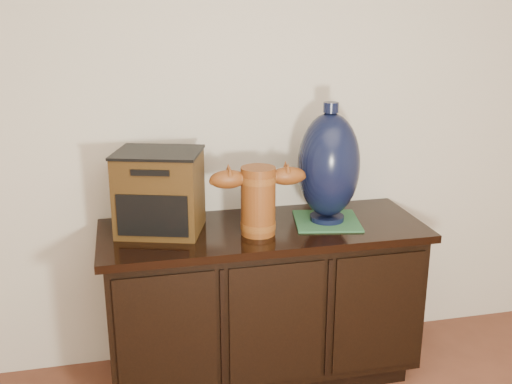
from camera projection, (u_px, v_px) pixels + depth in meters
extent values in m
plane|color=beige|center=(250.00, 97.00, 2.79)|extent=(4.50, 0.00, 4.50)
cube|color=black|center=(262.00, 365.00, 2.91)|extent=(1.29, 0.45, 0.08)
cube|color=black|center=(263.00, 298.00, 2.80)|extent=(1.40, 0.50, 0.64)
cube|color=black|center=(263.00, 230.00, 2.70)|extent=(1.46, 0.56, 0.03)
cube|color=black|center=(167.00, 338.00, 2.46)|extent=(0.41, 0.01, 0.56)
cube|color=black|center=(277.00, 325.00, 2.56)|extent=(0.41, 0.01, 0.56)
cube|color=black|center=(378.00, 313.00, 2.66)|extent=(0.41, 0.01, 0.56)
cylinder|color=brown|center=(258.00, 201.00, 2.57)|extent=(0.15, 0.15, 0.30)
cylinder|color=#4A230E|center=(258.00, 225.00, 2.60)|extent=(0.16, 0.16, 0.03)
cylinder|color=#4A230E|center=(258.00, 179.00, 2.54)|extent=(0.16, 0.16, 0.03)
ellipsoid|color=brown|center=(228.00, 179.00, 2.51)|extent=(0.16, 0.08, 0.08)
ellipsoid|color=brown|center=(288.00, 176.00, 2.56)|extent=(0.16, 0.08, 0.08)
cube|color=#3C270F|center=(160.00, 193.00, 2.60)|extent=(0.42, 0.37, 0.35)
cube|color=black|center=(152.00, 216.00, 2.48)|extent=(0.29, 0.10, 0.18)
cube|color=black|center=(158.00, 152.00, 2.54)|extent=(0.43, 0.38, 0.01)
cube|color=#2A5D36|center=(327.00, 221.00, 2.76)|extent=(0.34, 0.34, 0.01)
cylinder|color=black|center=(327.00, 218.00, 2.75)|extent=(0.16, 0.16, 0.02)
ellipsoid|color=black|center=(329.00, 165.00, 2.68)|extent=(0.33, 0.33, 0.48)
cylinder|color=black|center=(331.00, 107.00, 2.60)|extent=(0.07, 0.07, 0.04)
cylinder|color=#611013|center=(195.00, 208.00, 2.72)|extent=(0.06, 0.06, 0.14)
cylinder|color=silver|center=(194.00, 191.00, 2.70)|extent=(0.05, 0.05, 0.02)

